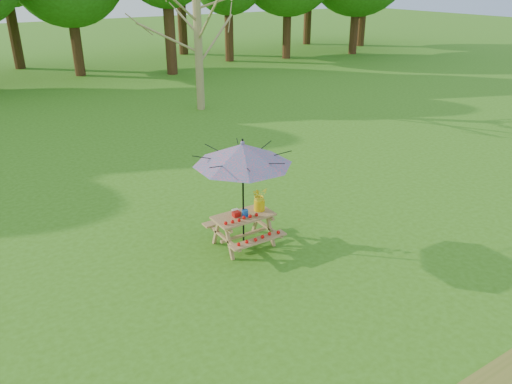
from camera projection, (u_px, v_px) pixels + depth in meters
ground at (324, 311)px, 8.16m from camera, size 120.00×120.00×0.00m
picnic_table at (244, 230)px, 10.03m from camera, size 1.20×1.32×0.67m
patio_umbrella at (243, 154)px, 9.39m from camera, size 2.47×2.47×2.25m
produce_bins at (240, 213)px, 9.87m from camera, size 0.29×0.35×0.13m
tomatoes_row at (242, 219)px, 9.67m from camera, size 0.77×0.13×0.07m
flower_bucket at (259, 198)px, 10.01m from camera, size 0.30×0.27×0.50m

